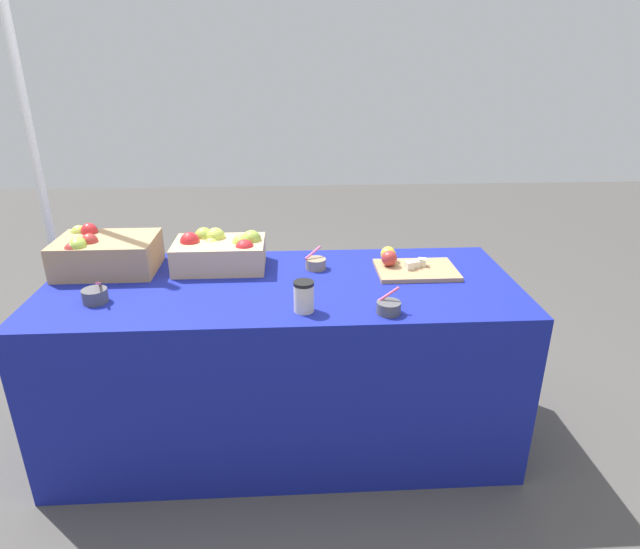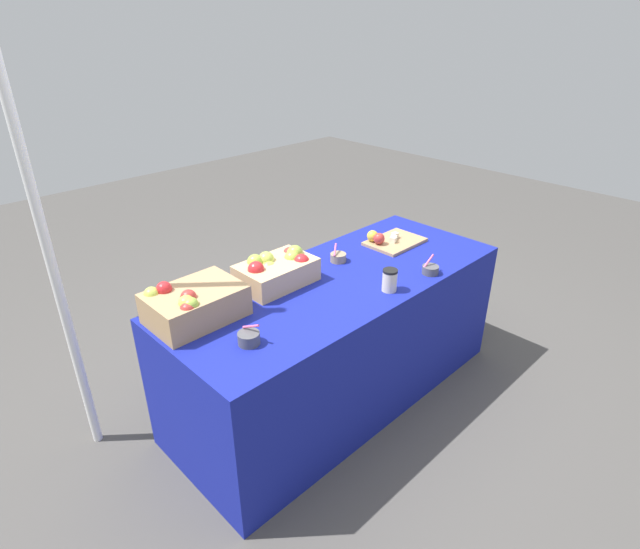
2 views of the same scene
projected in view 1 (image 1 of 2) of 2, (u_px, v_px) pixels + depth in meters
name	position (u px, v px, depth m)	size (l,w,h in m)	color
ground_plane	(286.00, 432.00, 2.41)	(10.00, 10.00, 0.00)	#474442
table	(283.00, 362.00, 2.27)	(1.90, 0.76, 0.74)	navy
apple_crate_left	(105.00, 253.00, 2.22)	(0.41, 0.29, 0.18)	tan
apple_crate_middle	(222.00, 251.00, 2.26)	(0.38, 0.25, 0.16)	tan
cutting_board_front	(408.00, 266.00, 2.24)	(0.33, 0.24, 0.09)	tan
sample_bowl_near	(316.00, 263.00, 2.26)	(0.09, 0.09, 0.09)	gray
sample_bowl_mid	(95.00, 296.00, 1.95)	(0.09, 0.09, 0.10)	#4C4C51
sample_bowl_far	(389.00, 307.00, 1.87)	(0.09, 0.09, 0.10)	#4C4C51
coffee_cup	(304.00, 296.00, 1.87)	(0.07, 0.07, 0.11)	beige
tent_pole	(35.00, 157.00, 2.47)	(0.04, 0.04, 2.30)	white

